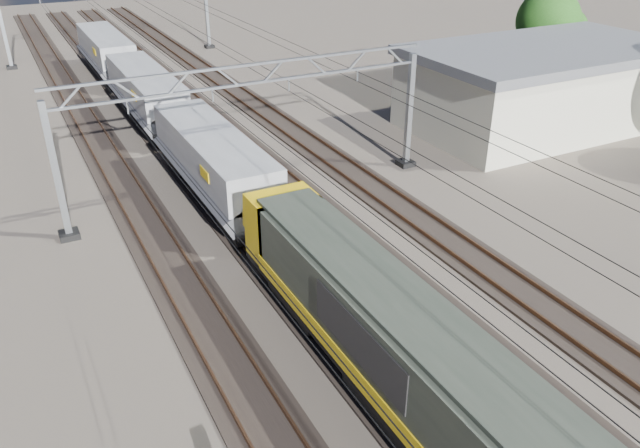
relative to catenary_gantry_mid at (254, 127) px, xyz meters
name	(u,v)px	position (x,y,z in m)	size (l,w,h in m)	color
ground	(289,229)	(0.00, -4.00, -3.91)	(160.00, 160.00, 0.00)	#2B2720
track_outer_west	(166,257)	(-6.00, -4.00, -3.83)	(2.60, 140.00, 0.30)	black
track_loco	(250,237)	(-2.00, -4.00, -3.83)	(2.60, 140.00, 0.30)	black
track_inner_east	(326,219)	(2.00, -4.00, -3.83)	(2.60, 140.00, 0.30)	black
track_outer_east	(393,202)	(6.00, -4.00, -3.83)	(2.60, 140.00, 0.30)	black
catenary_gantry_mid	(254,127)	(0.00, 0.00, 0.00)	(19.90, 0.90, 7.11)	gray
catenary_gantry_far	(111,17)	(0.00, 36.00, 0.00)	(19.90, 0.90, 7.11)	gray
overhead_wires	(224,73)	(0.00, 4.00, 1.84)	(12.03, 140.00, 0.53)	black
locomotive	(415,363)	(-2.00, -16.97, -1.58)	(2.76, 21.10, 3.62)	black
hopper_wagon_lead	(214,160)	(-2.00, 0.73, -1.67)	(3.38, 13.00, 3.25)	black
hopper_wagon_mid	(146,91)	(-2.00, 14.93, -1.67)	(3.38, 13.00, 3.25)	black
hopper_wagon_third	(106,51)	(-2.00, 29.13, -1.67)	(3.38, 13.00, 3.25)	black
industrial_shed	(543,86)	(22.00, 2.00, -1.18)	(18.60, 10.60, 5.40)	beige
tree_far	(552,24)	(30.32, 9.79, 0.99)	(5.59, 5.19, 7.69)	#3A2C1A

